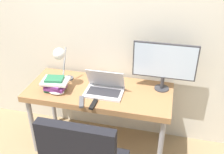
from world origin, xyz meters
name	(u,v)px	position (x,y,z in m)	size (l,w,h in m)	color
wall_back	(108,24)	(0.00, 0.68, 1.30)	(8.00, 0.05, 2.60)	beige
desk	(99,95)	(0.00, 0.31, 0.67)	(1.45, 0.62, 0.74)	#996B42
laptop	(104,88)	(0.07, 0.27, 0.79)	(0.37, 0.24, 0.24)	silver
monitor	(164,63)	(0.61, 0.47, 1.03)	(0.61, 0.14, 0.49)	#333338
desk_lamp	(60,57)	(-0.38, 0.29, 1.06)	(0.12, 0.27, 0.42)	#4C4C51
book_stack	(55,84)	(-0.42, 0.20, 0.81)	(0.28, 0.22, 0.14)	#286B47
tv_remote	(93,104)	(0.02, 0.04, 0.75)	(0.04, 0.15, 0.02)	black
media_remote	(81,102)	(-0.10, 0.05, 0.75)	(0.09, 0.18, 0.02)	#4C4C51
game_controller	(57,92)	(-0.38, 0.14, 0.76)	(0.16, 0.09, 0.04)	white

